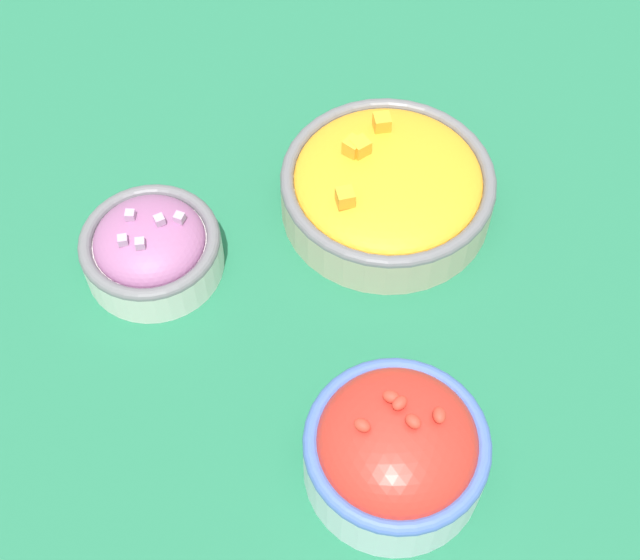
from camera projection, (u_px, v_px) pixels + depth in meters
name	position (u px, v px, depth m)	size (l,w,h in m)	color
ground_plane	(320.00, 299.00, 0.77)	(3.00, 3.00, 0.00)	#23704C
bowl_red_onion	(152.00, 245.00, 0.77)	(0.12, 0.12, 0.06)	silver
bowl_cherry_tomatoes	(396.00, 449.00, 0.65)	(0.14, 0.14, 0.09)	silver
bowl_squash	(387.00, 186.00, 0.80)	(0.19, 0.19, 0.07)	beige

